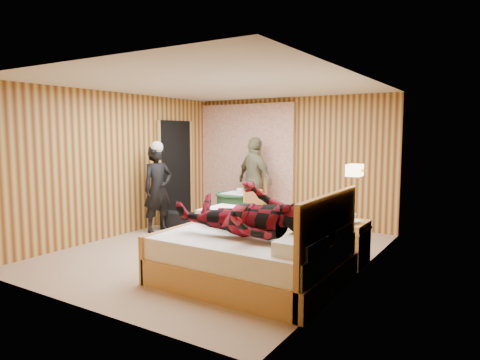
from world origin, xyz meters
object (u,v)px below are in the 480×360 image
Objects in this scene: bed at (255,254)px; nightstand at (349,242)px; round_table at (237,211)px; woman_standing at (158,189)px; chair_near at (250,209)px; chair_far at (255,197)px; man_at_table at (255,181)px; duffel_bag at (177,221)px; wall_lamp at (355,170)px; man_on_bed at (247,202)px.

bed reaches higher than nightstand.
bed is 2.67× the size of round_table.
round_table is 0.50× the size of woman_standing.
chair_far is at bearing -131.16° from chair_near.
man_at_table is (-0.47, 0.98, 0.38)m from chair_near.
duffel_bag is at bearing 148.09° from bed.
man_at_table reaches higher than chair_far.
wall_lamp is 2.79m from round_table.
man_on_bed is at bearing -46.87° from chair_far.
chair_near is 0.47× the size of man_on_bed.
man_at_table reaches higher than bed.
chair_far is 0.32m from man_at_table.
duffel_bag is at bearing -116.16° from chair_far.
chair_far is 1.63× the size of duffel_bag.
chair_near is at bearing 120.26° from man_on_bed.
chair_far is 1.06m from chair_near.
nightstand is at bearing 96.69° from chair_near.
bed is (-0.80, -1.28, -0.97)m from wall_lamp.
bed is at bearing -38.85° from duffel_bag.
chair_near is at bearing 139.74° from man_at_table.
chair_far is at bearing 118.75° from man_on_bed.
round_table is 0.46× the size of man_at_table.
bed is 3.71× the size of duffel_bag.
nightstand is 0.73× the size of chair_near.
chair_near is at bearing 1.60° from duffel_bag.
chair_far is 1.11× the size of chair_near.
woman_standing is 0.89× the size of man_on_bed.
bed is 0.71m from man_on_bed.
chair_near is (-1.19, 1.86, 0.15)m from bed.
bed is at bearing 144.46° from man_at_table.
wall_lamp is 0.99m from nightstand.
woman_standing is (-1.61, -0.56, 0.30)m from chair_near.
woman_standing is 0.91× the size of man_at_table.
chair_far is (-1.64, 2.82, 0.21)m from bed.
man_on_bed reaches higher than nightstand.
chair_near is 0.53× the size of woman_standing.
man_at_table reaches higher than chair_near.
chair_far is 1.59m from duffel_bag.
man_on_bed is (1.69, -2.41, 0.65)m from round_table.
man_at_table is at bearing -19.45° from woman_standing.
woman_standing is (-3.56, 0.04, 0.48)m from nightstand.
chair_near is (0.45, -0.95, -0.05)m from chair_far.
round_table is at bearing 125.01° from man_on_bed.
wall_lamp is at bearing -20.06° from round_table.
man_at_table is at bearing 120.26° from bed.
man_on_bed is (1.67, -3.05, 0.46)m from chair_far.
wall_lamp is 0.15× the size of man_on_bed.
man_at_table is 3.51m from man_on_bed.
chair_near is at bearing 163.82° from wall_lamp.
chair_far is at bearing 42.53° from duffel_bag.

